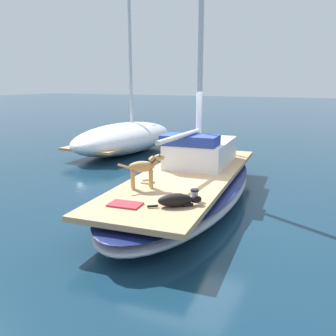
{
  "coord_description": "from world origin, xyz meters",
  "views": [
    {
      "loc": [
        3.26,
        -7.57,
        2.74
      ],
      "look_at": [
        0.0,
        -1.0,
        1.01
      ],
      "focal_mm": 39.35,
      "sensor_mm": 36.0,
      "label": 1
    }
  ],
  "objects_px": {
    "sailboat_main": "(187,187)",
    "deck_towel": "(125,204)",
    "dog_tan": "(144,168)",
    "deck_winch": "(195,195)",
    "moored_boat_port_side": "(124,137)",
    "dog_black": "(177,200)",
    "coiled_rope": "(148,181)"
  },
  "relations": [
    {
      "from": "deck_winch",
      "to": "coiled_rope",
      "type": "distance_m",
      "value": 1.53
    },
    {
      "from": "dog_tan",
      "to": "deck_winch",
      "type": "distance_m",
      "value": 1.27
    },
    {
      "from": "deck_winch",
      "to": "deck_towel",
      "type": "distance_m",
      "value": 1.24
    },
    {
      "from": "dog_tan",
      "to": "moored_boat_port_side",
      "type": "relative_size",
      "value": 0.11
    },
    {
      "from": "dog_black",
      "to": "deck_winch",
      "type": "relative_size",
      "value": 3.79
    },
    {
      "from": "deck_towel",
      "to": "dog_tan",
      "type": "bearing_deg",
      "value": 102.12
    },
    {
      "from": "dog_black",
      "to": "sailboat_main",
      "type": "bearing_deg",
      "value": 109.11
    },
    {
      "from": "deck_towel",
      "to": "moored_boat_port_side",
      "type": "xyz_separation_m",
      "value": [
        -4.6,
        7.05,
        -0.08
      ]
    },
    {
      "from": "deck_winch",
      "to": "moored_boat_port_side",
      "type": "relative_size",
      "value": 0.03
    },
    {
      "from": "sailboat_main",
      "to": "dog_tan",
      "type": "relative_size",
      "value": 9.58
    },
    {
      "from": "sailboat_main",
      "to": "coiled_rope",
      "type": "xyz_separation_m",
      "value": [
        -0.46,
        -1.05,
        0.35
      ]
    },
    {
      "from": "deck_towel",
      "to": "moored_boat_port_side",
      "type": "relative_size",
      "value": 0.08
    },
    {
      "from": "sailboat_main",
      "to": "dog_tan",
      "type": "bearing_deg",
      "value": -101.75
    },
    {
      "from": "sailboat_main",
      "to": "deck_towel",
      "type": "xyz_separation_m",
      "value": [
        -0.08,
        -2.5,
        0.34
      ]
    },
    {
      "from": "dog_tan",
      "to": "dog_black",
      "type": "relative_size",
      "value": 0.98
    },
    {
      "from": "dog_tan",
      "to": "dog_black",
      "type": "height_order",
      "value": "dog_tan"
    },
    {
      "from": "dog_tan",
      "to": "deck_winch",
      "type": "relative_size",
      "value": 3.71
    },
    {
      "from": "deck_winch",
      "to": "sailboat_main",
      "type": "bearing_deg",
      "value": 117.25
    },
    {
      "from": "deck_towel",
      "to": "moored_boat_port_side",
      "type": "height_order",
      "value": "moored_boat_port_side"
    },
    {
      "from": "dog_black",
      "to": "coiled_rope",
      "type": "distance_m",
      "value": 1.63
    },
    {
      "from": "dog_black",
      "to": "deck_winch",
      "type": "xyz_separation_m",
      "value": [
        0.15,
        0.41,
        -0.01
      ]
    },
    {
      "from": "dog_black",
      "to": "deck_winch",
      "type": "distance_m",
      "value": 0.43
    },
    {
      "from": "deck_towel",
      "to": "moored_boat_port_side",
      "type": "bearing_deg",
      "value": 123.1
    },
    {
      "from": "coiled_rope",
      "to": "sailboat_main",
      "type": "bearing_deg",
      "value": 66.18
    },
    {
      "from": "deck_winch",
      "to": "moored_boat_port_side",
      "type": "xyz_separation_m",
      "value": [
        -5.57,
        6.29,
        -0.16
      ]
    },
    {
      "from": "dog_black",
      "to": "deck_towel",
      "type": "bearing_deg",
      "value": -156.46
    },
    {
      "from": "sailboat_main",
      "to": "moored_boat_port_side",
      "type": "xyz_separation_m",
      "value": [
        -4.67,
        4.54,
        0.26
      ]
    },
    {
      "from": "sailboat_main",
      "to": "dog_black",
      "type": "xyz_separation_m",
      "value": [
        0.74,
        -2.15,
        0.43
      ]
    },
    {
      "from": "sailboat_main",
      "to": "dog_black",
      "type": "distance_m",
      "value": 2.31
    },
    {
      "from": "sailboat_main",
      "to": "deck_towel",
      "type": "bearing_deg",
      "value": -91.78
    },
    {
      "from": "deck_towel",
      "to": "sailboat_main",
      "type": "bearing_deg",
      "value": 88.22
    },
    {
      "from": "dog_black",
      "to": "deck_towel",
      "type": "relative_size",
      "value": 1.42
    }
  ]
}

